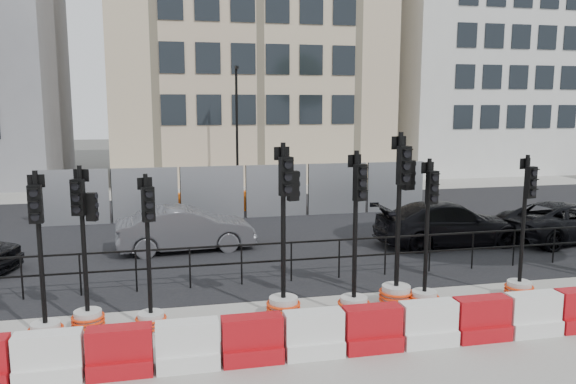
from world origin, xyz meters
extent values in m
plane|color=#51514C|center=(0.00, 0.00, 0.00)|extent=(120.00, 120.00, 0.00)
cube|color=gray|center=(0.00, -3.00, 0.01)|extent=(40.00, 6.00, 0.02)
cube|color=black|center=(0.00, 7.00, 0.01)|extent=(40.00, 14.00, 0.03)
cube|color=gray|center=(0.00, 16.00, 0.01)|extent=(40.00, 4.00, 0.02)
cube|color=beige|center=(2.00, 22.00, 9.00)|extent=(15.00, 10.00, 18.00)
cube|color=silver|center=(17.00, 22.00, 8.00)|extent=(12.00, 9.00, 16.00)
cylinder|color=black|center=(-6.00, 1.20, 0.50)|extent=(0.04, 0.04, 1.00)
cylinder|color=black|center=(-4.80, 1.20, 0.50)|extent=(0.04, 0.04, 1.00)
cylinder|color=black|center=(-3.60, 1.20, 0.50)|extent=(0.04, 0.04, 1.00)
cylinder|color=black|center=(-2.40, 1.20, 0.50)|extent=(0.04, 0.04, 1.00)
cylinder|color=black|center=(-1.20, 1.20, 0.50)|extent=(0.04, 0.04, 1.00)
cylinder|color=black|center=(0.00, 1.20, 0.50)|extent=(0.04, 0.04, 1.00)
cylinder|color=black|center=(1.20, 1.20, 0.50)|extent=(0.04, 0.04, 1.00)
cylinder|color=black|center=(2.40, 1.20, 0.50)|extent=(0.04, 0.04, 1.00)
cylinder|color=black|center=(3.60, 1.20, 0.50)|extent=(0.04, 0.04, 1.00)
cylinder|color=black|center=(4.80, 1.20, 0.50)|extent=(0.04, 0.04, 1.00)
cylinder|color=black|center=(6.00, 1.20, 0.50)|extent=(0.04, 0.04, 1.00)
cylinder|color=black|center=(7.20, 1.20, 0.50)|extent=(0.04, 0.04, 1.00)
cube|color=black|center=(0.00, 1.20, 0.98)|extent=(18.00, 0.04, 0.04)
cube|color=black|center=(0.00, 1.20, 0.55)|extent=(18.00, 0.04, 0.04)
cube|color=#96989E|center=(-6.00, 9.00, 1.00)|extent=(2.30, 0.05, 2.00)
cylinder|color=black|center=(-7.15, 9.00, 1.00)|extent=(0.05, 0.05, 2.00)
cube|color=#96989E|center=(-3.60, 9.00, 1.00)|extent=(2.30, 0.05, 2.00)
cylinder|color=black|center=(-4.75, 9.00, 1.00)|extent=(0.05, 0.05, 2.00)
cube|color=#96989E|center=(-1.20, 9.00, 1.00)|extent=(2.30, 0.05, 2.00)
cylinder|color=black|center=(-2.35, 9.00, 1.00)|extent=(0.05, 0.05, 2.00)
cube|color=#96989E|center=(1.20, 9.00, 1.00)|extent=(2.30, 0.05, 2.00)
cylinder|color=black|center=(0.05, 9.00, 1.00)|extent=(0.05, 0.05, 2.00)
cube|color=#96989E|center=(3.60, 9.00, 1.00)|extent=(2.30, 0.05, 2.00)
cylinder|color=black|center=(2.45, 9.00, 1.00)|extent=(0.05, 0.05, 2.00)
cube|color=#96989E|center=(6.00, 9.00, 1.00)|extent=(2.30, 0.05, 2.00)
cylinder|color=black|center=(4.85, 9.00, 1.00)|extent=(0.05, 0.05, 2.00)
cube|color=#FF5C10|center=(-4.00, 10.50, 0.40)|extent=(1.00, 0.40, 0.80)
cube|color=#FF5C10|center=(-2.00, 10.50, 0.40)|extent=(1.00, 0.40, 0.80)
cube|color=#FF5C10|center=(0.00, 10.50, 0.40)|extent=(1.00, 0.40, 0.80)
cube|color=#FF5C10|center=(2.00, 10.50, 0.40)|extent=(1.00, 0.40, 0.80)
cylinder|color=black|center=(0.50, 15.00, 3.00)|extent=(0.12, 0.12, 6.00)
cube|color=black|center=(0.50, 14.75, 5.90)|extent=(0.12, 0.50, 0.12)
cube|color=white|center=(-4.72, -2.80, 0.15)|extent=(1.00, 0.50, 0.30)
cube|color=white|center=(-4.72, -2.80, 0.55)|extent=(1.00, 0.35, 0.50)
cube|color=#AE100D|center=(-3.67, -2.80, 0.15)|extent=(1.00, 0.50, 0.30)
cube|color=#AE100D|center=(-3.67, -2.80, 0.55)|extent=(1.00, 0.35, 0.50)
cube|color=white|center=(-2.62, -2.80, 0.15)|extent=(1.00, 0.50, 0.30)
cube|color=white|center=(-2.62, -2.80, 0.55)|extent=(1.00, 0.35, 0.50)
cube|color=#AE100D|center=(-1.57, -2.80, 0.15)|extent=(1.00, 0.50, 0.30)
cube|color=#AE100D|center=(-1.57, -2.80, 0.55)|extent=(1.00, 0.35, 0.50)
cube|color=white|center=(-0.52, -2.80, 0.15)|extent=(1.00, 0.50, 0.30)
cube|color=white|center=(-0.52, -2.80, 0.55)|extent=(1.00, 0.35, 0.50)
cube|color=#AE100D|center=(0.53, -2.80, 0.15)|extent=(1.00, 0.50, 0.30)
cube|color=#AE100D|center=(0.53, -2.80, 0.55)|extent=(1.00, 0.35, 0.50)
cube|color=white|center=(1.58, -2.80, 0.15)|extent=(1.00, 0.50, 0.30)
cube|color=white|center=(1.58, -2.80, 0.55)|extent=(1.00, 0.35, 0.50)
cube|color=#AE100D|center=(2.62, -2.80, 0.15)|extent=(1.00, 0.50, 0.30)
cube|color=#AE100D|center=(2.62, -2.80, 0.55)|extent=(1.00, 0.35, 0.50)
cube|color=white|center=(3.68, -2.80, 0.15)|extent=(1.00, 0.50, 0.30)
cube|color=white|center=(3.68, -2.80, 0.55)|extent=(1.00, 0.35, 0.50)
cylinder|color=silver|center=(-5.07, -1.23, 0.19)|extent=(0.51, 0.51, 0.38)
torus|color=#EC370C|center=(-5.07, -1.23, 0.11)|extent=(0.61, 0.61, 0.05)
torus|color=#EC370C|center=(-5.07, -1.23, 0.19)|extent=(0.61, 0.61, 0.05)
torus|color=#EC370C|center=(-5.07, -1.23, 0.26)|extent=(0.61, 0.61, 0.05)
cylinder|color=black|center=(-5.07, -1.23, 1.70)|extent=(0.09, 0.09, 2.84)
cube|color=black|center=(-5.07, -1.35, 2.55)|extent=(0.23, 0.13, 0.66)
cylinder|color=black|center=(-5.07, -1.42, 2.34)|extent=(0.14, 0.05, 0.14)
cylinder|color=black|center=(-5.07, -1.42, 2.55)|extent=(0.14, 0.05, 0.14)
cylinder|color=black|center=(-5.07, -1.42, 2.76)|extent=(0.14, 0.05, 0.14)
cube|color=black|center=(-5.07, -1.18, 2.93)|extent=(0.28, 0.03, 0.23)
cylinder|color=silver|center=(-4.41, -0.79, 0.19)|extent=(0.51, 0.51, 0.38)
torus|color=#EC370C|center=(-4.41, -0.79, 0.11)|extent=(0.62, 0.62, 0.05)
torus|color=#EC370C|center=(-4.41, -0.79, 0.19)|extent=(0.62, 0.62, 0.05)
torus|color=#EC370C|center=(-4.41, -0.79, 0.27)|extent=(0.62, 0.62, 0.05)
cylinder|color=black|center=(-4.41, -0.79, 1.72)|extent=(0.09, 0.09, 2.86)
cube|color=black|center=(-4.44, -0.90, 2.57)|extent=(0.26, 0.20, 0.67)
cylinder|color=black|center=(-4.47, -0.97, 2.36)|extent=(0.15, 0.09, 0.14)
cylinder|color=black|center=(-4.47, -0.97, 2.57)|extent=(0.15, 0.09, 0.14)
cylinder|color=black|center=(-4.47, -0.97, 2.78)|extent=(0.15, 0.09, 0.14)
cube|color=black|center=(-4.39, -0.74, 2.96)|extent=(0.28, 0.11, 0.23)
cube|color=black|center=(-4.23, -0.85, 2.38)|extent=(0.22, 0.18, 0.52)
cylinder|color=silver|center=(-3.24, -1.10, 0.18)|extent=(0.49, 0.49, 0.36)
torus|color=#EC370C|center=(-3.24, -1.10, 0.11)|extent=(0.59, 0.59, 0.05)
torus|color=#EC370C|center=(-3.24, -1.10, 0.18)|extent=(0.59, 0.59, 0.05)
torus|color=#EC370C|center=(-3.24, -1.10, 0.25)|extent=(0.59, 0.59, 0.05)
cylinder|color=black|center=(-3.24, -1.10, 1.63)|extent=(0.08, 0.08, 2.72)
cube|color=black|center=(-3.21, -1.20, 2.45)|extent=(0.25, 0.19, 0.64)
cylinder|color=black|center=(-3.18, -1.27, 2.25)|extent=(0.14, 0.09, 0.14)
cylinder|color=black|center=(-3.18, -1.27, 2.45)|extent=(0.14, 0.09, 0.14)
cylinder|color=black|center=(-3.18, -1.27, 2.65)|extent=(0.14, 0.09, 0.14)
cube|color=black|center=(-3.26, -1.04, 2.82)|extent=(0.27, 0.11, 0.22)
cylinder|color=silver|center=(-0.66, -0.98, 0.21)|extent=(0.58, 0.58, 0.43)
torus|color=#EC370C|center=(-0.66, -0.98, 0.13)|extent=(0.69, 0.69, 0.05)
torus|color=#EC370C|center=(-0.66, -0.98, 0.21)|extent=(0.69, 0.69, 0.05)
torus|color=#EC370C|center=(-0.66, -0.98, 0.30)|extent=(0.69, 0.69, 0.05)
cylinder|color=black|center=(-0.66, -0.98, 1.92)|extent=(0.10, 0.10, 3.20)
cube|color=black|center=(-0.63, -1.10, 2.88)|extent=(0.28, 0.20, 0.75)
cylinder|color=black|center=(-0.61, -1.19, 2.64)|extent=(0.17, 0.09, 0.16)
cylinder|color=black|center=(-0.61, -1.19, 2.88)|extent=(0.17, 0.09, 0.16)
cylinder|color=black|center=(-0.61, -1.19, 3.11)|extent=(0.17, 0.09, 0.16)
cube|color=black|center=(-0.67, -0.92, 3.30)|extent=(0.32, 0.10, 0.26)
cube|color=black|center=(-0.45, -0.93, 2.66)|extent=(0.24, 0.18, 0.59)
cylinder|color=silver|center=(0.74, -1.22, 0.20)|extent=(0.55, 0.55, 0.41)
torus|color=#EC370C|center=(0.74, -1.22, 0.12)|extent=(0.66, 0.66, 0.05)
torus|color=#EC370C|center=(0.74, -1.22, 0.20)|extent=(0.66, 0.66, 0.05)
torus|color=#EC370C|center=(0.74, -1.22, 0.28)|extent=(0.66, 0.66, 0.05)
cylinder|color=black|center=(0.74, -1.22, 1.83)|extent=(0.09, 0.09, 3.05)
cube|color=black|center=(0.78, -1.33, 2.75)|extent=(0.28, 0.21, 0.71)
cylinder|color=black|center=(0.81, -1.41, 2.52)|extent=(0.16, 0.10, 0.15)
cylinder|color=black|center=(0.81, -1.41, 2.75)|extent=(0.16, 0.10, 0.15)
cylinder|color=black|center=(0.81, -1.41, 2.97)|extent=(0.16, 0.10, 0.15)
cube|color=black|center=(0.72, -1.16, 3.15)|extent=(0.30, 0.12, 0.24)
cylinder|color=silver|center=(1.81, -0.85, 0.22)|extent=(0.60, 0.60, 0.45)
torus|color=#EC370C|center=(1.81, -0.85, 0.13)|extent=(0.73, 0.73, 0.06)
torus|color=#EC370C|center=(1.81, -0.85, 0.22)|extent=(0.73, 0.73, 0.06)
torus|color=#EC370C|center=(1.81, -0.85, 0.31)|extent=(0.73, 0.73, 0.06)
cylinder|color=black|center=(1.81, -0.85, 2.01)|extent=(0.10, 0.10, 3.35)
cube|color=black|center=(1.84, -0.98, 3.02)|extent=(0.29, 0.21, 0.78)
cylinder|color=black|center=(1.86, -1.07, 2.77)|extent=(0.18, 0.09, 0.17)
cylinder|color=black|center=(1.86, -1.07, 3.02)|extent=(0.18, 0.09, 0.17)
cylinder|color=black|center=(1.86, -1.07, 3.26)|extent=(0.18, 0.09, 0.17)
cube|color=black|center=(1.80, -0.78, 3.46)|extent=(0.34, 0.10, 0.27)
cube|color=black|center=(2.03, -0.80, 2.79)|extent=(0.25, 0.19, 0.61)
cylinder|color=silver|center=(2.32, -1.14, 0.19)|extent=(0.52, 0.52, 0.38)
torus|color=#EC370C|center=(2.32, -1.14, 0.12)|extent=(0.62, 0.62, 0.05)
torus|color=#EC370C|center=(2.32, -1.14, 0.19)|extent=(0.62, 0.62, 0.05)
torus|color=#EC370C|center=(2.32, -1.14, 0.27)|extent=(0.62, 0.62, 0.05)
cylinder|color=black|center=(2.32, -1.14, 1.73)|extent=(0.09, 0.09, 2.88)
cube|color=black|center=(2.34, -1.25, 2.59)|extent=(0.25, 0.17, 0.67)
cylinder|color=black|center=(2.36, -1.32, 2.38)|extent=(0.15, 0.07, 0.14)
cylinder|color=black|center=(2.36, -1.32, 2.59)|extent=(0.15, 0.07, 0.14)
cylinder|color=black|center=(2.36, -1.32, 2.80)|extent=(0.15, 0.07, 0.14)
cube|color=black|center=(2.31, -1.08, 2.97)|extent=(0.29, 0.08, 0.23)
cylinder|color=silver|center=(4.66, -0.99, 0.19)|extent=(0.52, 0.52, 0.39)
torus|color=#EC370C|center=(4.66, -0.99, 0.12)|extent=(0.63, 0.63, 0.05)
torus|color=#EC370C|center=(4.66, -0.99, 0.19)|extent=(0.63, 0.63, 0.05)
torus|color=#EC370C|center=(4.66, -0.99, 0.27)|extent=(0.63, 0.63, 0.05)
cylinder|color=black|center=(4.66, -0.99, 1.73)|extent=(0.09, 0.09, 2.89)
cube|color=black|center=(4.69, -1.10, 2.60)|extent=(0.26, 0.19, 0.67)
cylinder|color=black|center=(4.71, -1.18, 2.39)|extent=(0.15, 0.08, 0.14)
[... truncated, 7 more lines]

